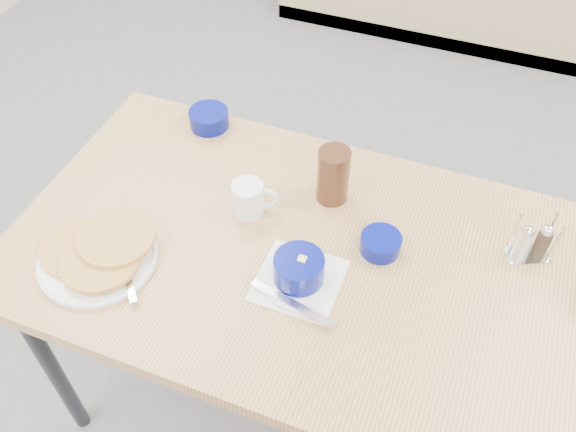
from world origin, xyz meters
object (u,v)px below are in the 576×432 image
(coffee_mug, at_px, (250,198))
(butter_bowl, at_px, (381,244))
(pancake_plate, at_px, (98,253))
(condiment_caddy, at_px, (532,244))
(amber_tumbler, at_px, (333,175))
(creamer_bowl, at_px, (209,119))
(dining_table, at_px, (305,269))
(grits_setting, at_px, (299,272))

(coffee_mug, height_order, butter_bowl, coffee_mug)
(pancake_plate, height_order, condiment_caddy, condiment_caddy)
(coffee_mug, bearing_deg, pancake_plate, -135.07)
(coffee_mug, distance_m, amber_tumbler, 0.21)
(coffee_mug, xyz_separation_m, creamer_bowl, (-0.24, 0.26, -0.02))
(dining_table, relative_size, condiment_caddy, 11.84)
(grits_setting, distance_m, condiment_caddy, 0.54)
(pancake_plate, distance_m, coffee_mug, 0.38)
(coffee_mug, relative_size, grits_setting, 0.54)
(grits_setting, distance_m, creamer_bowl, 0.60)
(creamer_bowl, height_order, amber_tumbler, amber_tumbler)
(amber_tumbler, bearing_deg, creamer_bowl, 160.95)
(coffee_mug, distance_m, condiment_caddy, 0.67)
(coffee_mug, bearing_deg, dining_table, -23.92)
(grits_setting, relative_size, creamer_bowl, 1.86)
(grits_setting, bearing_deg, amber_tumbler, 92.96)
(grits_setting, xyz_separation_m, creamer_bowl, (-0.43, 0.42, -0.01))
(grits_setting, bearing_deg, coffee_mug, 139.63)
(amber_tumbler, bearing_deg, condiment_caddy, -1.93)
(butter_bowl, bearing_deg, coffee_mug, 179.38)
(creamer_bowl, height_order, condiment_caddy, condiment_caddy)
(creamer_bowl, bearing_deg, butter_bowl, -24.88)
(dining_table, bearing_deg, creamer_bowl, 140.70)
(creamer_bowl, relative_size, condiment_caddy, 0.94)
(pancake_plate, height_order, coffee_mug, coffee_mug)
(coffee_mug, relative_size, creamer_bowl, 1.00)
(amber_tumbler, xyz_separation_m, condiment_caddy, (0.49, -0.02, -0.03))
(butter_bowl, xyz_separation_m, condiment_caddy, (0.33, 0.11, 0.02))
(butter_bowl, xyz_separation_m, amber_tumbler, (-0.16, 0.12, 0.05))
(grits_setting, bearing_deg, dining_table, 98.98)
(grits_setting, height_order, amber_tumbler, amber_tumbler)
(dining_table, xyz_separation_m, pancake_plate, (-0.44, -0.19, 0.08))
(dining_table, bearing_deg, amber_tumbler, 90.43)
(condiment_caddy, bearing_deg, amber_tumbler, 153.35)
(amber_tumbler, bearing_deg, grits_setting, -87.04)
(condiment_caddy, bearing_deg, coffee_mug, 164.22)
(pancake_plate, bearing_deg, butter_bowl, 23.58)
(dining_table, relative_size, grits_setting, 6.77)
(grits_setting, height_order, condiment_caddy, condiment_caddy)
(grits_setting, height_order, creamer_bowl, grits_setting)
(butter_bowl, relative_size, condiment_caddy, 0.81)
(butter_bowl, bearing_deg, grits_setting, -133.19)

